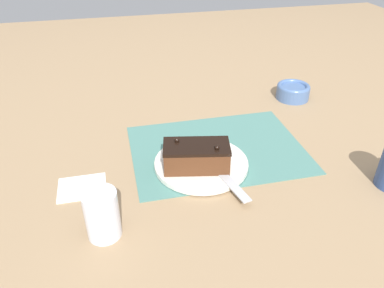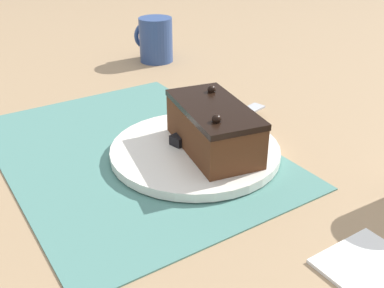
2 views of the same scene
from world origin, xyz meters
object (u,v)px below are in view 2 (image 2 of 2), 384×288
object	(u,v)px
serving_knife	(206,128)
coffee_mug	(155,39)
chocolate_cake	(213,127)
cake_plate	(195,150)

from	to	relation	value
serving_knife	coffee_mug	size ratio (longest dim) A/B	2.07
chocolate_cake	serving_knife	xyz separation A→B (m)	(0.05, -0.02, -0.03)
cake_plate	coffee_mug	distance (m)	0.46
cake_plate	serving_knife	bearing A→B (deg)	-52.22
chocolate_cake	serving_knife	size ratio (longest dim) A/B	0.85
cake_plate	serving_knife	size ratio (longest dim) A/B	1.18
serving_knife	chocolate_cake	bearing A→B (deg)	-37.18
chocolate_cake	cake_plate	bearing A→B (deg)	46.72
cake_plate	coffee_mug	world-z (taller)	coffee_mug
serving_knife	coffee_mug	bearing A→B (deg)	148.11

